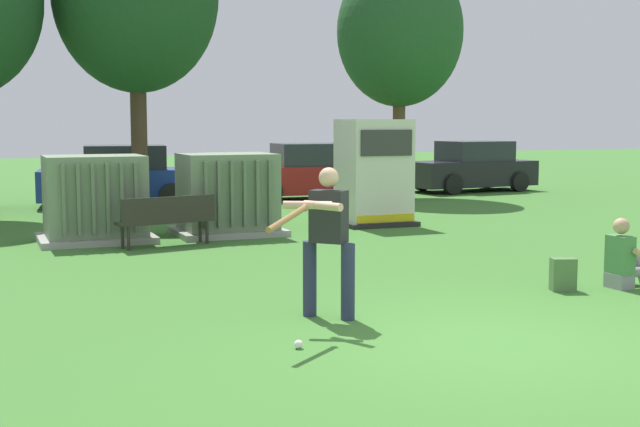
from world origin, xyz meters
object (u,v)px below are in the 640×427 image
Objects in this scene: transformer_west at (95,200)px; parked_car_left_of_center at (121,178)px; sports_ball at (298,344)px; backpack at (563,275)px; parked_car_right_of_center at (308,173)px; park_bench at (167,217)px; parked_car_rightmost at (472,168)px; generator_enclosure at (374,173)px; seated_spectator at (626,260)px; batter at (327,235)px; transformer_mid_west at (227,195)px.

transformer_west is 0.48× the size of parked_car_left_of_center.
backpack is at bearing 18.13° from sports_ball.
backpack is at bearing -97.10° from parked_car_right_of_center.
parked_car_rightmost reaches higher than park_bench.
generator_enclosure is 0.53× the size of parked_car_rightmost.
seated_spectator reaches higher than sports_ball.
parked_car_right_of_center is at bearing 43.95° from transformer_west.
generator_enclosure is at bearing 3.65° from transformer_west.
parked_car_rightmost is (7.66, 14.45, 0.54)m from backpack.
backpack is 0.10× the size of parked_car_right_of_center.
batter is 1.62m from sports_ball.
generator_enclosure is 25.56× the size of sports_ball.
transformer_mid_west reaches higher than park_bench.
generator_enclosure reaches higher than batter.
parked_car_left_of_center is at bearing 87.41° from sports_ball.
transformer_mid_west is at bearing 39.41° from park_bench.
sports_ball is at bearing -92.59° from parked_car_left_of_center.
parked_car_left_of_center is (1.55, 6.75, -0.04)m from transformer_west.
batter is (-0.98, -7.53, 0.19)m from transformer_mid_west.
parked_car_right_of_center is (5.79, 7.84, 0.22)m from park_bench.
parked_car_rightmost is at bearing 45.26° from generator_enclosure.
transformer_west is 0.49× the size of parked_car_right_of_center.
transformer_west is at bearing 129.81° from seated_spectator.
parked_car_left_of_center is 5.35m from parked_car_right_of_center.
transformer_west is 9.54m from seated_spectator.
generator_enclosure reaches higher than parked_car_left_of_center.
park_bench is 0.43× the size of parked_car_right_of_center.
batter is 0.40× the size of parked_car_rightmost.
generator_enclosure is 2.39× the size of seated_spectator.
sports_ball is at bearing -111.62° from parked_car_right_of_center.
generator_enclosure reaches higher than transformer_west.
generator_enclosure reaches higher than seated_spectator.
backpack is (-0.82, -7.56, -0.92)m from generator_enclosure.
parked_car_rightmost reaches higher than sports_ball.
parked_car_left_of_center is (-0.06, 14.25, -0.22)m from batter.
batter reaches higher than parked_car_rightmost.
parked_car_rightmost is (10.25, 7.25, -0.04)m from transformer_mid_west.
generator_enclosure reaches higher than park_bench.
parked_car_rightmost is (11.97, 15.87, 0.71)m from sports_ball.
park_bench is 0.42× the size of parked_car_left_of_center.
batter reaches higher than seated_spectator.
parked_car_left_of_center and parked_car_right_of_center have the same top height.
batter is at bearing -177.71° from seated_spectator.
park_bench is (-1.48, -1.21, -0.25)m from transformer_mid_west.
parked_car_right_of_center is at bearing 69.52° from batter.
batter is at bearing -174.75° from backpack.
transformer_west and parked_car_rightmost have the same top height.
transformer_mid_west is 0.49× the size of parked_car_right_of_center.
transformer_west is 1.21× the size of batter.
parked_car_rightmost is (6.73, 14.60, 0.38)m from seated_spectator.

